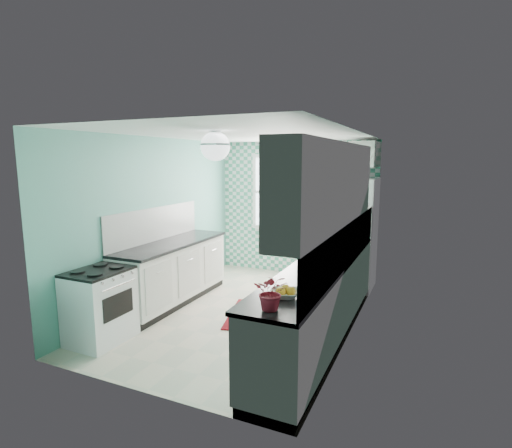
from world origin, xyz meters
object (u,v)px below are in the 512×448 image
at_px(sink, 342,246).
at_px(potted_plant, 272,292).
at_px(stove, 100,305).
at_px(fruit_bowl, 285,294).
at_px(microwave, 353,170).
at_px(ceiling_light, 215,146).
at_px(fridge, 350,233).

height_order(sink, potted_plant, sink).
relative_size(stove, potted_plant, 2.75).
distance_m(stove, fruit_bowl, 2.46).
bearing_deg(stove, microwave, 56.62).
relative_size(stove, fruit_bowl, 3.18).
bearing_deg(ceiling_light, sink, 51.64).
bearing_deg(sink, potted_plant, -93.74).
bearing_deg(potted_plant, sink, 89.92).
distance_m(ceiling_light, potted_plant, 2.10).
bearing_deg(potted_plant, microwave, 91.36).
bearing_deg(potted_plant, ceiling_light, 134.85).
bearing_deg(fridge, microwave, 55.19).
xyz_separation_m(ceiling_light, potted_plant, (1.20, -1.21, -1.23)).
height_order(stove, fruit_bowl, fruit_bowl).
bearing_deg(stove, sink, 44.53).
xyz_separation_m(sink, microwave, (-0.09, 1.07, 1.07)).
distance_m(ceiling_light, sink, 2.39).
bearing_deg(fruit_bowl, ceiling_light, 143.95).
bearing_deg(stove, potted_plant, -9.83).
bearing_deg(fruit_bowl, sink, 89.91).
bearing_deg(stove, ceiling_light, 32.73).
xyz_separation_m(fridge, stove, (-2.31, -3.32, -0.48)).
relative_size(fridge, potted_plant, 5.93).
relative_size(potted_plant, microwave, 0.62).
xyz_separation_m(ceiling_light, fruit_bowl, (1.20, -0.87, -1.35)).
distance_m(ceiling_light, stove, 2.34).
distance_m(potted_plant, microwave, 3.91).
xyz_separation_m(sink, fruit_bowl, (-0.00, -2.39, 0.04)).
xyz_separation_m(ceiling_light, sink, (1.20, 1.52, -1.39)).
distance_m(fridge, fruit_bowl, 3.47).
height_order(stove, microwave, microwave).
height_order(ceiling_light, sink, ceiling_light).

